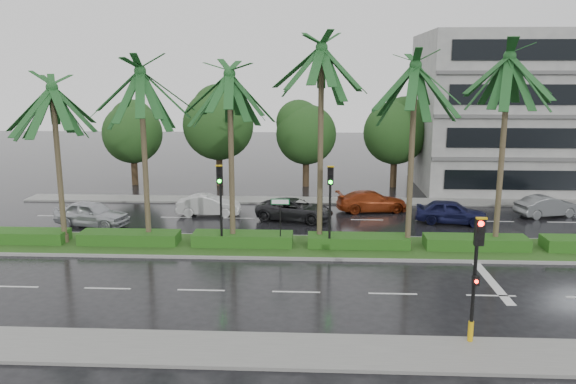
{
  "coord_description": "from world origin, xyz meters",
  "views": [
    {
      "loc": [
        0.74,
        -26.98,
        8.91
      ],
      "look_at": [
        -0.66,
        1.5,
        2.89
      ],
      "focal_mm": 35.0,
      "sensor_mm": 36.0,
      "label": 1
    }
  ],
  "objects_px": {
    "signal_near": "(476,274)",
    "car_blue": "(451,212)",
    "signal_median_left": "(220,194)",
    "car_red": "(372,201)",
    "car_silver": "(92,214)",
    "car_white": "(209,205)",
    "car_grey": "(547,206)",
    "car_darkgrey": "(295,209)",
    "street_sign": "(280,211)"
  },
  "relations": [
    {
      "from": "signal_near",
      "to": "car_silver",
      "type": "bearing_deg",
      "value": 142.62
    },
    {
      "from": "street_sign",
      "to": "car_white",
      "type": "distance_m",
      "value": 8.94
    },
    {
      "from": "car_white",
      "to": "car_grey",
      "type": "height_order",
      "value": "car_grey"
    },
    {
      "from": "car_silver",
      "to": "car_white",
      "type": "distance_m",
      "value": 7.11
    },
    {
      "from": "signal_near",
      "to": "car_grey",
      "type": "bearing_deg",
      "value": 61.94
    },
    {
      "from": "signal_near",
      "to": "car_darkgrey",
      "type": "relative_size",
      "value": 0.92
    },
    {
      "from": "signal_median_left",
      "to": "car_silver",
      "type": "bearing_deg",
      "value": 152.35
    },
    {
      "from": "car_darkgrey",
      "to": "signal_near",
      "type": "bearing_deg",
      "value": -143.58
    },
    {
      "from": "street_sign",
      "to": "car_darkgrey",
      "type": "height_order",
      "value": "street_sign"
    },
    {
      "from": "street_sign",
      "to": "car_red",
      "type": "xyz_separation_m",
      "value": [
        5.5,
        8.79,
        -1.45
      ]
    },
    {
      "from": "signal_median_left",
      "to": "car_white",
      "type": "height_order",
      "value": "signal_median_left"
    },
    {
      "from": "car_white",
      "to": "car_darkgrey",
      "type": "relative_size",
      "value": 0.84
    },
    {
      "from": "car_red",
      "to": "car_darkgrey",
      "type": "bearing_deg",
      "value": 107.36
    },
    {
      "from": "car_darkgrey",
      "to": "car_white",
      "type": "bearing_deg",
      "value": 95.14
    },
    {
      "from": "car_red",
      "to": "car_grey",
      "type": "height_order",
      "value": "car_red"
    },
    {
      "from": "signal_near",
      "to": "signal_median_left",
      "type": "xyz_separation_m",
      "value": [
        -10.0,
        9.69,
        0.49
      ]
    },
    {
      "from": "signal_near",
      "to": "car_white",
      "type": "bearing_deg",
      "value": 125.17
    },
    {
      "from": "street_sign",
      "to": "car_red",
      "type": "height_order",
      "value": "street_sign"
    },
    {
      "from": "car_blue",
      "to": "signal_near",
      "type": "bearing_deg",
      "value": -178.96
    },
    {
      "from": "signal_median_left",
      "to": "car_grey",
      "type": "bearing_deg",
      "value": 22.65
    },
    {
      "from": "signal_near",
      "to": "signal_median_left",
      "type": "bearing_deg",
      "value": 135.91
    },
    {
      "from": "signal_median_left",
      "to": "signal_near",
      "type": "bearing_deg",
      "value": -44.09
    },
    {
      "from": "car_white",
      "to": "car_red",
      "type": "bearing_deg",
      "value": -82.76
    },
    {
      "from": "signal_near",
      "to": "car_silver",
      "type": "height_order",
      "value": "signal_near"
    },
    {
      "from": "street_sign",
      "to": "car_silver",
      "type": "height_order",
      "value": "street_sign"
    },
    {
      "from": "car_silver",
      "to": "car_grey",
      "type": "relative_size",
      "value": 1.11
    },
    {
      "from": "signal_median_left",
      "to": "car_red",
      "type": "bearing_deg",
      "value": 46.56
    },
    {
      "from": "signal_near",
      "to": "car_grey",
      "type": "height_order",
      "value": "signal_near"
    },
    {
      "from": "car_grey",
      "to": "car_red",
      "type": "bearing_deg",
      "value": 69.25
    },
    {
      "from": "car_blue",
      "to": "car_red",
      "type": "bearing_deg",
      "value": 69.56
    },
    {
      "from": "car_silver",
      "to": "car_grey",
      "type": "height_order",
      "value": "car_silver"
    },
    {
      "from": "street_sign",
      "to": "car_grey",
      "type": "distance_m",
      "value": 18.38
    },
    {
      "from": "car_red",
      "to": "car_silver",
      "type": "bearing_deg",
      "value": 95.79
    },
    {
      "from": "car_blue",
      "to": "car_grey",
      "type": "bearing_deg",
      "value": -61.13
    },
    {
      "from": "car_red",
      "to": "car_blue",
      "type": "bearing_deg",
      "value": -131.27
    },
    {
      "from": "car_blue",
      "to": "car_grey",
      "type": "distance_m",
      "value": 6.81
    },
    {
      "from": "signal_near",
      "to": "street_sign",
      "type": "height_order",
      "value": "signal_near"
    },
    {
      "from": "signal_near",
      "to": "car_grey",
      "type": "relative_size",
      "value": 1.09
    },
    {
      "from": "car_silver",
      "to": "car_darkgrey",
      "type": "height_order",
      "value": "car_silver"
    },
    {
      "from": "car_darkgrey",
      "to": "car_grey",
      "type": "distance_m",
      "value": 16.09
    },
    {
      "from": "car_grey",
      "to": "car_darkgrey",
      "type": "bearing_deg",
      "value": 79.47
    },
    {
      "from": "signal_near",
      "to": "car_blue",
      "type": "bearing_deg",
      "value": 79.27
    },
    {
      "from": "signal_median_left",
      "to": "car_red",
      "type": "distance_m",
      "value": 12.58
    },
    {
      "from": "street_sign",
      "to": "car_white",
      "type": "height_order",
      "value": "street_sign"
    },
    {
      "from": "car_darkgrey",
      "to": "street_sign",
      "type": "bearing_deg",
      "value": -170.0
    },
    {
      "from": "car_blue",
      "to": "street_sign",
      "type": "bearing_deg",
      "value": 132.56
    },
    {
      "from": "signal_near",
      "to": "car_white",
      "type": "height_order",
      "value": "signal_near"
    },
    {
      "from": "signal_near",
      "to": "car_blue",
      "type": "relative_size",
      "value": 1.04
    },
    {
      "from": "car_white",
      "to": "car_grey",
      "type": "xyz_separation_m",
      "value": [
        21.55,
        0.73,
        0.0
      ]
    },
    {
      "from": "car_grey",
      "to": "signal_median_left",
      "type": "bearing_deg",
      "value": 96.24
    }
  ]
}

